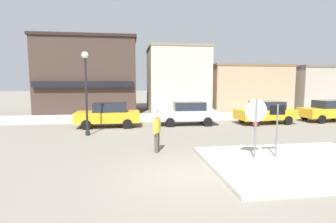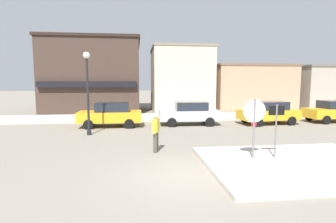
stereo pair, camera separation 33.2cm
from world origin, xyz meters
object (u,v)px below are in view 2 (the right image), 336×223
at_px(stop_sign, 254,121).
at_px(lamp_post, 87,81).
at_px(parked_car_fourth, 334,111).
at_px(pedestrian_crossing_near, 156,132).
at_px(parked_car_second, 190,113).
at_px(parked_car_third, 269,112).
at_px(one_way_sign, 276,126).
at_px(parked_car_nearest, 111,114).

xyz_separation_m(stop_sign, lamp_post, (-6.78, 5.76, 1.44)).
height_order(parked_car_fourth, pedestrian_crossing_near, pedestrian_crossing_near).
xyz_separation_m(lamp_post, pedestrian_crossing_near, (3.39, -3.99, -2.09)).
distance_m(stop_sign, parked_car_second, 8.54).
distance_m(parked_car_third, parked_car_fourth, 5.15).
relative_size(parked_car_fourth, pedestrian_crossing_near, 2.53).
xyz_separation_m(one_way_sign, parked_car_third, (4.01, 8.12, -0.52)).
height_order(lamp_post, parked_car_fourth, lamp_post).
bearing_deg(one_way_sign, parked_car_second, 99.59).
bearing_deg(parked_car_fourth, lamp_post, -170.98).
relative_size(one_way_sign, parked_car_second, 0.52).
xyz_separation_m(lamp_post, parked_car_nearest, (0.94, 2.55, -2.15)).
distance_m(parked_car_second, pedestrian_crossing_near, 7.27).
height_order(parked_car_third, pedestrian_crossing_near, pedestrian_crossing_near).
bearing_deg(stop_sign, one_way_sign, -1.07).
xyz_separation_m(stop_sign, one_way_sign, (0.83, -0.02, -0.19)).
distance_m(one_way_sign, parked_car_second, 8.64).
distance_m(lamp_post, parked_car_fourth, 17.11).
bearing_deg(lamp_post, parked_car_third, 11.40).
bearing_deg(pedestrian_crossing_near, stop_sign, -27.57).
bearing_deg(parked_car_fourth, parked_car_second, 179.68).
bearing_deg(parked_car_fourth, parked_car_nearest, -179.60).
relative_size(stop_sign, parked_car_third, 0.55).
relative_size(one_way_sign, pedestrian_crossing_near, 1.30).
distance_m(parked_car_third, pedestrian_crossing_near, 10.39).
bearing_deg(pedestrian_crossing_near, parked_car_third, 37.58).
bearing_deg(one_way_sign, parked_car_nearest, 128.68).
xyz_separation_m(stop_sign, parked_car_nearest, (-5.84, 8.32, -0.71)).
bearing_deg(parked_car_second, parked_car_third, -3.97).
relative_size(lamp_post, parked_car_second, 1.12).
relative_size(lamp_post, parked_car_nearest, 1.14).
bearing_deg(pedestrian_crossing_near, parked_car_fourth, 26.45).
bearing_deg(parked_car_third, parked_car_nearest, 178.88).
xyz_separation_m(parked_car_fourth, pedestrian_crossing_near, (-13.38, -6.65, 0.06)).
relative_size(parked_car_third, parked_car_fourth, 1.02).
distance_m(lamp_post, pedestrian_crossing_near, 5.64).
height_order(stop_sign, lamp_post, lamp_post).
bearing_deg(stop_sign, parked_car_nearest, 125.09).
distance_m(one_way_sign, lamp_post, 9.69).
distance_m(lamp_post, parked_car_second, 7.08).
bearing_deg(parked_car_third, parked_car_fourth, 3.54).
relative_size(parked_car_nearest, parked_car_second, 0.98).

